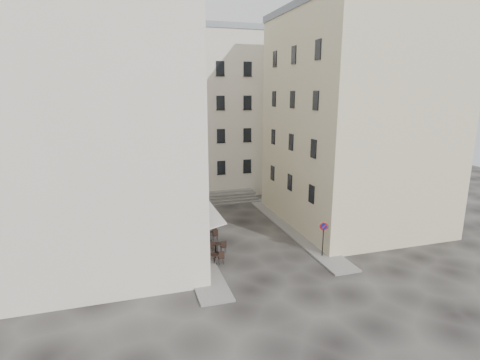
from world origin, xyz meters
name	(u,v)px	position (x,y,z in m)	size (l,w,h in m)	color
ground	(254,247)	(0.00, 0.00, 0.00)	(90.00, 90.00, 0.00)	black
sidewalk_left	(187,234)	(-4.50, 4.00, 0.06)	(2.00, 22.00, 0.12)	slate
sidewalk_right	(291,227)	(4.50, 3.00, 0.06)	(2.00, 18.00, 0.12)	slate
building_left	(99,111)	(-10.50, 3.00, 10.31)	(12.20, 16.20, 20.60)	beige
building_right	(355,119)	(10.50, 3.50, 9.31)	(12.20, 14.20, 18.60)	beige
building_back	(194,112)	(-1.00, 19.00, 9.31)	(18.20, 10.20, 18.60)	beige
cafe_storefront	(195,225)	(-4.32, 1.00, 1.88)	(1.74, 7.30, 3.50)	#410E09
stone_steps	(216,199)	(0.00, 12.57, 0.40)	(9.00, 3.15, 0.80)	#5B5956
bollard_near	(216,251)	(-3.25, -1.00, 0.53)	(0.12, 0.12, 0.98)	black
bollard_mid	(205,234)	(-3.25, 2.50, 0.53)	(0.12, 0.12, 0.98)	black
bollard_far	(197,220)	(-3.25, 6.00, 0.53)	(0.12, 0.12, 0.98)	black
no_parking_sign	(323,233)	(4.09, -3.21, 1.90)	(0.59, 0.21, 2.69)	black
bistro_table_a	(214,258)	(-3.60, -2.03, 0.49)	(1.36, 0.64, 0.95)	black
bistro_table_b	(217,247)	(-2.97, -0.25, 0.48)	(1.34, 0.63, 0.94)	black
bistro_table_c	(209,235)	(-3.01, 2.17, 0.48)	(1.34, 0.63, 0.94)	black
bistro_table_d	(209,231)	(-2.76, 3.31, 0.42)	(1.17, 0.55, 0.83)	black
bistro_table_e	(198,228)	(-3.55, 4.13, 0.45)	(1.26, 0.59, 0.89)	black
pedestrian	(207,231)	(-3.20, 1.96, 0.98)	(0.71, 0.47, 1.96)	black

